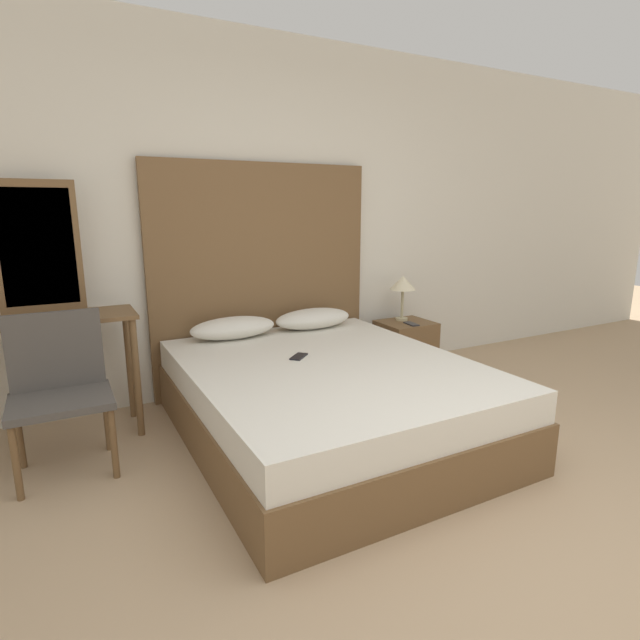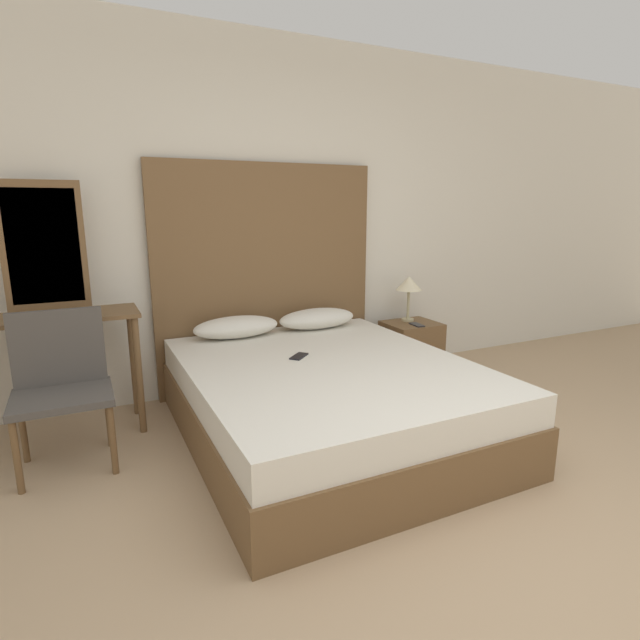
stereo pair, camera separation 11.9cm
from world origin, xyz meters
name	(u,v)px [view 2 (the right image)]	position (x,y,z in m)	size (l,w,h in m)	color
ground_plane	(559,607)	(0.00, 0.00, 0.00)	(16.00, 16.00, 0.00)	tan
wall_back	(278,218)	(0.00, 2.77, 1.35)	(10.00, 0.06, 2.70)	silver
bed	(327,400)	(-0.13, 1.64, 0.24)	(1.69, 2.06, 0.49)	brown
headboard	(268,278)	(-0.13, 2.69, 0.88)	(1.77, 0.05, 1.77)	brown
pillow_left	(236,327)	(-0.46, 2.48, 0.57)	(0.64, 0.28, 0.16)	silver
pillow_right	(317,319)	(0.20, 2.48, 0.57)	(0.64, 0.28, 0.16)	silver
phone_on_bed	(299,356)	(-0.24, 1.82, 0.49)	(0.16, 0.15, 0.01)	black
nightstand	(411,348)	(1.09, 2.42, 0.23)	(0.44, 0.39, 0.46)	brown
table_lamp	(409,285)	(1.10, 2.50, 0.77)	(0.22, 0.22, 0.39)	tan
phone_on_nightstand	(417,325)	(1.07, 2.32, 0.46)	(0.08, 0.16, 0.01)	#232328
vanity_desk	(53,340)	(-1.65, 2.38, 0.64)	(1.01, 0.41, 0.79)	brown
vanity_mirror	(44,246)	(-1.65, 2.56, 1.19)	(0.48, 0.03, 0.81)	brown
chair	(61,379)	(-1.61, 1.99, 0.50)	(0.51, 0.42, 0.87)	#4C4742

